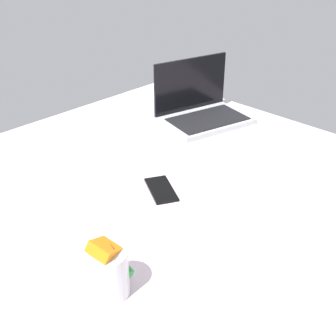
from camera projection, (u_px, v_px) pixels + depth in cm
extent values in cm
cube|color=silver|center=(116.00, 239.00, 124.49)|extent=(180.00, 140.00, 18.00)
cube|color=#B7BABC|center=(205.00, 120.00, 172.19)|extent=(37.68, 30.48, 2.00)
cube|color=black|center=(208.00, 119.00, 170.48)|extent=(32.32, 23.68, 0.40)
cube|color=black|center=(191.00, 84.00, 174.62)|extent=(32.21, 9.17, 21.00)
cylinder|color=silver|center=(108.00, 273.00, 92.11)|extent=(9.00, 9.00, 11.00)
cube|color=yellow|center=(105.00, 276.00, 94.29)|extent=(7.44, 7.05, 5.19)
cube|color=#268C33|center=(116.00, 272.00, 92.49)|extent=(6.77, 4.73, 6.11)
cube|color=red|center=(107.00, 267.00, 90.71)|extent=(7.12, 7.84, 6.77)
cube|color=red|center=(106.00, 258.00, 90.15)|extent=(6.98, 5.39, 5.95)
cube|color=orange|center=(104.00, 250.00, 89.17)|extent=(7.31, 7.03, 5.87)
cube|color=black|center=(161.00, 190.00, 129.61)|extent=(12.71, 15.54, 0.80)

